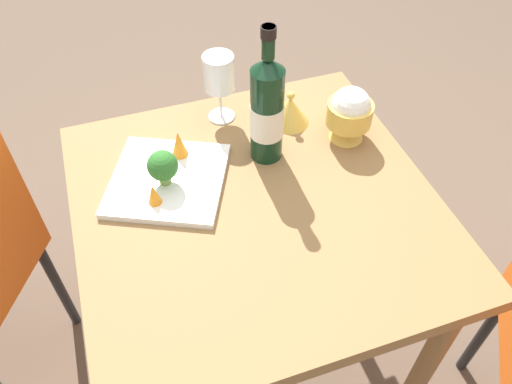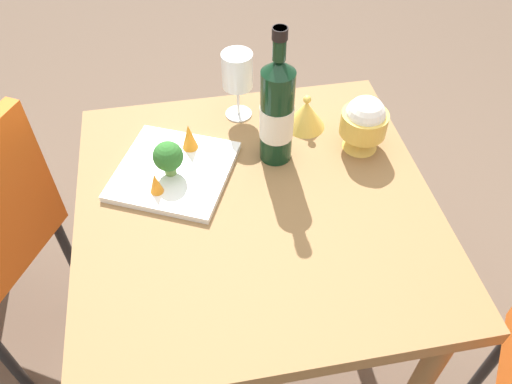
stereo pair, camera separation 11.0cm
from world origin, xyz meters
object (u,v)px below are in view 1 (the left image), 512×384
wine_bottle (267,110)px  rice_bowl_lid (290,110)px  wine_glass (219,75)px  serving_plate (168,180)px  carrot_garnish_left (154,194)px  broccoli_floret (163,166)px  carrot_garnish_right (179,144)px  rice_bowl (350,113)px

wine_bottle → rice_bowl_lid: (0.09, -0.10, -0.09)m
wine_glass → rice_bowl_lid: size_ratio=1.79×
wine_bottle → serving_plate: size_ratio=1.01×
wine_glass → carrot_garnish_left: (-0.25, 0.22, -0.09)m
broccoli_floret → carrot_garnish_right: broccoli_floret is taller
wine_glass → rice_bowl: wine_glass is taller
wine_glass → carrot_garnish_right: size_ratio=2.69×
wine_bottle → serving_plate: 0.27m
carrot_garnish_right → rice_bowl: bearing=-97.3°
wine_bottle → carrot_garnish_left: bearing=106.2°
rice_bowl_lid → carrot_garnish_right: size_ratio=1.50×
rice_bowl → wine_bottle: bearing=88.9°
wine_bottle → carrot_garnish_left: size_ratio=6.41×
carrot_garnish_right → wine_glass: bearing=-47.9°
wine_bottle → carrot_garnish_left: (-0.08, 0.28, -0.09)m
wine_glass → rice_bowl: (-0.17, -0.27, -0.05)m
wine_bottle → broccoli_floret: (-0.03, 0.25, -0.07)m
rice_bowl_lid → broccoli_floret: 0.37m
rice_bowl_lid → serving_plate: bearing=108.1°
rice_bowl → carrot_garnish_right: size_ratio=2.13×
wine_bottle → carrot_garnish_right: bearing=76.3°
carrot_garnish_left → serving_plate: bearing=-31.6°
rice_bowl_lid → broccoli_floret: bearing=109.8°
wine_bottle → wine_glass: (0.17, 0.06, -0.00)m
broccoli_floret → carrot_garnish_right: 0.10m
wine_glass → rice_bowl_lid: wine_glass is taller
wine_glass → serving_plate: (-0.19, 0.18, -0.12)m
wine_glass → rice_bowl: size_ratio=1.26×
broccoli_floret → carrot_garnish_left: (-0.05, 0.03, -0.02)m
rice_bowl → broccoli_floret: 0.46m
wine_bottle → carrot_garnish_right: wine_bottle is taller
rice_bowl → serving_plate: (-0.01, 0.45, -0.07)m
rice_bowl → carrot_garnish_left: 0.50m
wine_bottle → serving_plate: wine_bottle is taller
rice_bowl_lid → carrot_garnish_right: bearing=98.9°
wine_glass → carrot_garnish_right: 0.20m
rice_bowl_lid → carrot_garnish_left: rice_bowl_lid is taller
broccoli_floret → carrot_garnish_left: 0.07m
wine_glass → carrot_garnish_right: bearing=132.1°
wine_glass → serving_plate: size_ratio=0.54×
serving_plate → broccoli_floret: bearing=153.7°
carrot_garnish_right → wine_bottle: bearing=-103.7°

